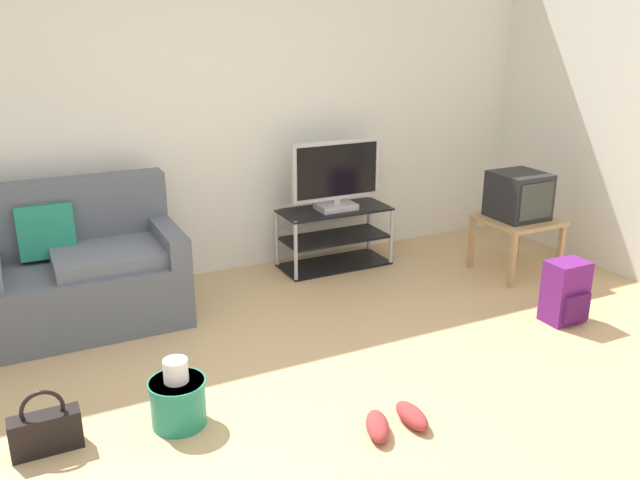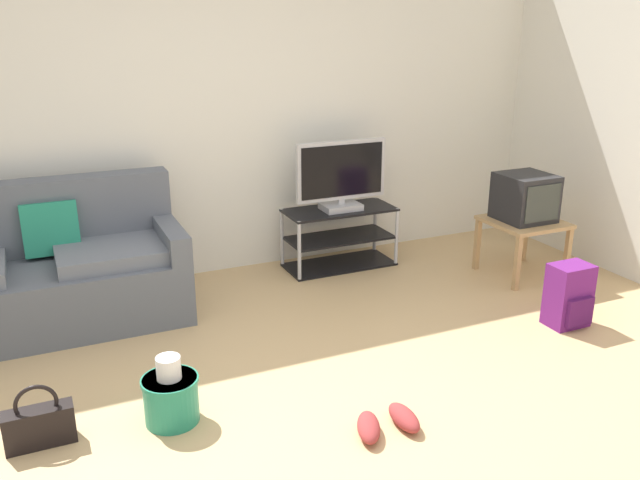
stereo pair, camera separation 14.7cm
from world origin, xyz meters
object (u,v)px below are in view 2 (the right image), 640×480
Objects in this scene: couch at (33,276)px; flat_tv at (341,176)px; crt_tv at (525,197)px; backpack at (569,296)px; sneakers_pair at (386,422)px; cleaning_bucket at (171,395)px; tv_stand at (339,237)px; handbag at (39,425)px; side_table at (523,228)px.

couch is 2.53× the size of flat_tv.
backpack is (-0.33, -0.88, -0.43)m from crt_tv.
sneakers_pair is at bearing -110.10° from flat_tv.
flat_tv is at bearing 149.16° from crt_tv.
backpack is at bearing -110.71° from crt_tv.
cleaning_bucket is 1.00× the size of sneakers_pair.
tv_stand is 0.53m from flat_tv.
tv_stand reaches higher than handbag.
crt_tv is 2.58m from sneakers_pair.
couch is 4.87× the size of crt_tv.
handbag is 0.89× the size of sneakers_pair.
cleaning_bucket is 1.11m from sneakers_pair.
handbag is at bearing -167.08° from side_table.
flat_tv reaches higher than cleaning_bucket.
flat_tv is at bearing 148.62° from side_table.
handbag is at bearing -146.32° from flat_tv.
backpack is (-0.33, -0.87, -0.18)m from side_table.
couch is 2.58m from sneakers_pair.
couch reaches higher than cleaning_bucket.
flat_tv is 2.09× the size of cleaning_bucket.
crt_tv is 3.19m from cleaning_bucket.
cleaning_bucket is (0.63, -0.06, 0.04)m from handbag.
backpack is (3.27, -1.47, -0.14)m from couch.
sneakers_pair is at bearing -109.91° from tv_stand.
handbag is 0.63m from cleaning_bucket.
backpack is at bearing -111.06° from side_table.
couch is at bearing 170.41° from side_table.
backpack is 1.81m from sneakers_pair.
handbag is at bearing -179.65° from backpack.
cleaning_bucket is at bearing -163.42° from side_table.
flat_tv is 1.78× the size of backpack.
crt_tv is 1.04m from backpack.
side_table reaches higher than sneakers_pair.
tv_stand reaches higher than backpack.
cleaning_bucket is at bearing -68.97° from couch.
crt_tv is at bearing 13.16° from handbag.
couch is at bearing 127.29° from sneakers_pair.
side_table reaches higher than backpack.
tv_stand is at bearing 70.09° from sneakers_pair.
flat_tv is 2.44m from sneakers_pair.
flat_tv is 1.95m from backpack.
tv_stand is 1.52m from crt_tv.
tv_stand reaches higher than sneakers_pair.
couch reaches higher than handbag.
cleaning_bucket is (-3.02, -0.90, -0.24)m from side_table.
couch is at bearing 88.08° from handbag.
side_table is 1.51× the size of cleaning_bucket.
side_table is at bearing -9.59° from couch.
crt_tv is at bearing 70.15° from backpack.
side_table is at bearing -31.38° from flat_tv.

